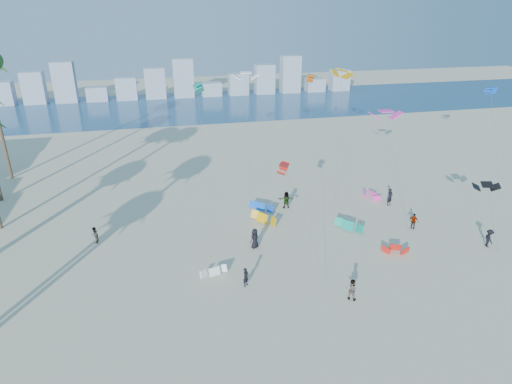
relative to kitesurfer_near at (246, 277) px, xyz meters
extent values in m
plane|color=beige|center=(-0.54, -8.63, -0.78)|extent=(220.00, 220.00, 0.00)
plane|color=navy|center=(-0.54, 63.37, -0.77)|extent=(220.00, 220.00, 0.00)
imported|color=black|center=(0.00, 0.00, 0.00)|extent=(0.67, 0.66, 1.55)
imported|color=gray|center=(7.18, -3.33, 0.06)|extent=(1.03, 0.99, 1.68)
imported|color=black|center=(1.91, 5.40, 0.14)|extent=(1.07, 0.98, 1.84)
imported|color=gray|center=(17.53, 5.57, 0.00)|extent=(0.90, 0.92, 1.56)
imported|color=black|center=(22.20, 0.98, 0.07)|extent=(0.88, 1.21, 1.69)
imported|color=gray|center=(6.93, 12.65, 0.14)|extent=(1.75, 0.78, 1.82)
imported|color=black|center=(17.88, 10.84, 0.17)|extent=(0.82, 0.70, 1.90)
imported|color=gray|center=(-11.97, 9.42, 0.00)|extent=(0.68, 0.83, 1.55)
cylinder|color=#595959|center=(5.20, 1.81, 3.22)|extent=(2.36, 4.82, 8.01)
cylinder|color=#595959|center=(13.70, 15.81, 5.79)|extent=(2.10, 5.46, 13.13)
cylinder|color=#595959|center=(16.51, 7.93, 4.39)|extent=(0.78, 5.53, 10.34)
cylinder|color=#595959|center=(-0.71, 21.92, 4.94)|extent=(0.23, 2.07, 11.44)
cylinder|color=#595959|center=(13.37, 24.09, 5.02)|extent=(0.25, 2.30, 11.59)
cylinder|color=#595959|center=(22.60, 1.57, 1.78)|extent=(0.09, 3.05, 5.12)
cylinder|color=#595959|center=(4.16, 18.95, 5.67)|extent=(0.44, 3.69, 12.90)
cylinder|color=#595959|center=(31.55, 13.13, 4.75)|extent=(0.06, 4.87, 11.05)
cube|color=#9EADBF|center=(-36.34, 73.37, 1.62)|extent=(4.40, 3.00, 4.80)
cube|color=#9EADBF|center=(-30.14, 73.37, 2.52)|extent=(4.40, 3.00, 6.60)
cube|color=#9EADBF|center=(-23.94, 73.37, 3.42)|extent=(4.40, 3.00, 8.40)
cube|color=#9EADBF|center=(-17.74, 73.37, 0.72)|extent=(4.40, 3.00, 3.00)
cube|color=#9EADBF|center=(-11.54, 73.37, 1.62)|extent=(4.40, 3.00, 4.80)
cube|color=#9EADBF|center=(-5.34, 73.37, 2.52)|extent=(4.40, 3.00, 6.60)
cube|color=#9EADBF|center=(0.86, 73.37, 3.42)|extent=(4.40, 3.00, 8.40)
cube|color=#9EADBF|center=(7.06, 73.37, 0.72)|extent=(4.40, 3.00, 3.00)
cube|color=#9EADBF|center=(13.26, 73.37, 1.62)|extent=(4.40, 3.00, 4.80)
cube|color=#9EADBF|center=(19.46, 73.37, 2.52)|extent=(4.40, 3.00, 6.60)
cube|color=#9EADBF|center=(25.66, 73.37, 3.42)|extent=(4.40, 3.00, 8.40)
cube|color=#9EADBF|center=(31.86, 73.37, 0.72)|extent=(4.40, 3.00, 3.00)
cube|color=#9EADBF|center=(38.06, 73.37, 1.62)|extent=(4.40, 3.00, 4.80)
camera|label=1|loc=(-5.52, -27.84, 19.49)|focal=31.06mm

